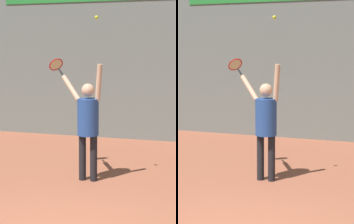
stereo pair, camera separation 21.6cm
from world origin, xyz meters
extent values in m
cube|color=slate|center=(0.00, 6.39, 2.50)|extent=(18.00, 0.10, 5.00)
cylinder|color=black|center=(-0.49, 2.71, 0.42)|extent=(0.13, 0.13, 0.84)
cylinder|color=black|center=(-0.27, 2.71, 0.42)|extent=(0.13, 0.13, 0.84)
cylinder|color=#26478C|center=(-0.38, 2.71, 1.17)|extent=(0.38, 0.38, 0.66)
sphere|color=#D8A884|center=(-0.38, 2.71, 1.65)|extent=(0.23, 0.23, 0.23)
cylinder|color=#D8A884|center=(-0.18, 2.69, 1.78)|extent=(0.18, 0.17, 0.65)
cylinder|color=#D8A884|center=(-0.75, 2.87, 1.66)|extent=(0.49, 0.43, 0.46)
cylinder|color=black|center=(-1.02, 3.09, 1.92)|extent=(0.18, 0.15, 0.16)
torus|color=red|center=(-1.17, 3.22, 2.07)|extent=(0.33, 0.34, 0.24)
cylinder|color=beige|center=(-1.17, 3.22, 2.07)|extent=(0.27, 0.28, 0.20)
sphere|color=#CCDB2D|center=(-0.21, 2.64, 2.89)|extent=(0.07, 0.07, 0.07)
camera|label=1|loc=(1.61, -4.10, 2.34)|focal=65.00mm
camera|label=2|loc=(1.82, -4.04, 2.34)|focal=65.00mm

